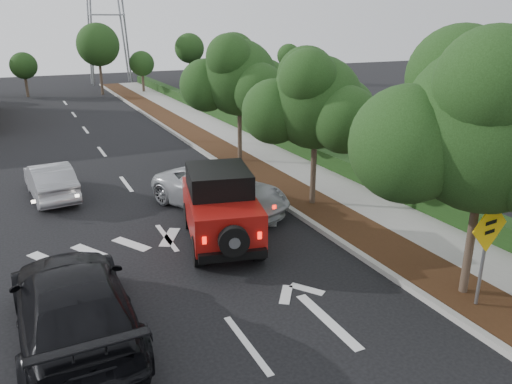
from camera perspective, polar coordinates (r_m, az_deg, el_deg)
ground at (r=10.88m, az=-1.03°, el=-17.01°), size 120.00×120.00×0.00m
curb at (r=22.55m, az=-3.13°, el=2.66°), size 0.20×70.00×0.15m
planting_strip at (r=22.94m, az=-0.83°, el=2.93°), size 1.80×70.00×0.12m
sidewalk at (r=23.77m, az=3.34°, el=3.48°), size 2.00×70.00×0.12m
hedge at (r=24.37m, az=6.25°, el=4.61°), size 0.80×70.00×0.80m
transmission_tower at (r=57.20m, az=-16.12°, el=11.82°), size 7.00×4.00×28.00m
street_tree_near at (r=13.52m, az=22.49°, el=-10.84°), size 3.80×3.80×5.92m
street_tree_mid at (r=18.36m, az=6.41°, el=-1.54°), size 3.20×3.20×5.32m
street_tree_far at (r=23.83m, az=-1.84°, el=3.39°), size 3.40×3.40×5.62m
red_jeep at (r=15.08m, az=-4.18°, el=-1.47°), size 2.78×4.58×2.24m
silver_suv_ahead at (r=17.65m, az=-4.13°, el=0.24°), size 4.24×5.86×1.48m
black_suv_oncoming at (r=11.26m, az=-20.16°, el=-11.96°), size 2.36×5.70×1.65m
silver_sedan_oncoming at (r=20.43m, az=-22.45°, el=1.23°), size 1.79×4.20×1.35m
speed_hump_sign at (r=12.29m, az=24.89°, el=-4.99°), size 1.20×0.15×2.56m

